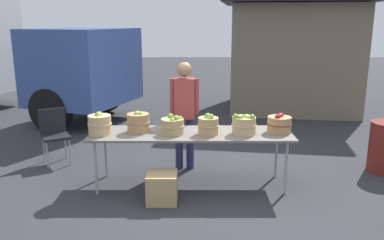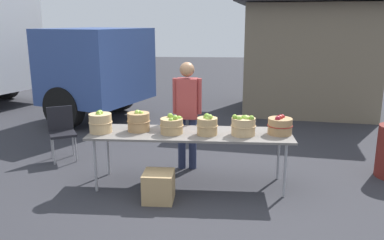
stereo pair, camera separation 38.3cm
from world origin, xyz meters
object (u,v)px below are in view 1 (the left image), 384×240
at_px(apple_basket_green_2, 174,125).
at_px(apple_basket_green_3, 209,125).
at_px(apple_basket_red_0, 280,124).
at_px(apple_basket_green_1, 139,122).
at_px(apple_basket_green_4, 245,125).
at_px(market_table, 192,135).
at_px(produce_crate, 163,187).
at_px(vendor_adult, 186,107).
at_px(folding_chair, 56,131).
at_px(apple_basket_green_0, 101,124).

height_order(apple_basket_green_2, apple_basket_green_3, apple_basket_green_3).
bearing_deg(apple_basket_red_0, apple_basket_green_1, 179.25).
bearing_deg(apple_basket_green_3, apple_basket_green_4, 2.18).
height_order(market_table, apple_basket_green_1, apple_basket_green_1).
xyz_separation_m(apple_basket_green_2, produce_crate, (-0.12, -0.47, -0.68)).
xyz_separation_m(apple_basket_green_3, apple_basket_red_0, (0.96, 0.10, -0.01)).
relative_size(apple_basket_green_2, apple_basket_green_3, 1.11).
height_order(market_table, vendor_adult, vendor_adult).
distance_m(apple_basket_green_3, apple_basket_green_4, 0.47).
distance_m(vendor_adult, produce_crate, 1.42).
relative_size(market_table, folding_chair, 3.14).
xyz_separation_m(market_table, apple_basket_green_1, (-0.71, 0.04, 0.17)).
bearing_deg(apple_basket_green_3, folding_chair, 157.32).
xyz_separation_m(vendor_adult, folding_chair, (-2.07, 0.28, -0.45)).
bearing_deg(folding_chair, apple_basket_red_0, -43.70).
relative_size(apple_basket_green_3, apple_basket_green_4, 0.87).
distance_m(apple_basket_green_2, apple_basket_green_4, 0.94).
height_order(apple_basket_red_0, folding_chair, apple_basket_red_0).
xyz_separation_m(market_table, vendor_adult, (-0.10, 0.64, 0.24)).
bearing_deg(apple_basket_red_0, apple_basket_green_4, -170.80).
relative_size(market_table, apple_basket_green_0, 8.47).
distance_m(apple_basket_green_1, apple_basket_green_4, 1.41).
height_order(apple_basket_green_4, vendor_adult, vendor_adult).
bearing_deg(apple_basket_green_1, apple_basket_green_3, -7.37).
xyz_separation_m(market_table, apple_basket_green_4, (0.70, -0.06, 0.16)).
bearing_deg(apple_basket_green_1, apple_basket_red_0, -0.75).
bearing_deg(apple_basket_green_2, market_table, 12.36).
xyz_separation_m(apple_basket_green_1, apple_basket_green_3, (0.94, -0.12, -0.00)).
bearing_deg(apple_basket_green_2, apple_basket_green_4, -0.42).
bearing_deg(folding_chair, apple_basket_green_1, -59.71).
height_order(apple_basket_green_2, vendor_adult, vendor_adult).
height_order(apple_basket_green_0, apple_basket_green_1, apple_basket_green_0).
relative_size(market_table, apple_basket_green_3, 9.41).
distance_m(apple_basket_green_2, vendor_adult, 0.72).
distance_m(vendor_adult, folding_chair, 2.13).
bearing_deg(apple_basket_green_3, apple_basket_green_1, 172.63).
bearing_deg(vendor_adult, apple_basket_green_2, 78.34).
bearing_deg(vendor_adult, apple_basket_green_1, 44.47).
xyz_separation_m(apple_basket_red_0, produce_crate, (-1.54, -0.54, -0.68)).
height_order(apple_basket_red_0, produce_crate, apple_basket_red_0).
relative_size(apple_basket_green_0, produce_crate, 0.85).
height_order(market_table, apple_basket_green_2, apple_basket_green_2).
xyz_separation_m(market_table, apple_basket_green_2, (-0.24, -0.05, 0.15)).
relative_size(market_table, apple_basket_red_0, 8.03).
bearing_deg(apple_basket_green_4, folding_chair, 161.08).
bearing_deg(apple_basket_green_3, apple_basket_green_0, 179.54).
height_order(apple_basket_green_3, vendor_adult, vendor_adult).
xyz_separation_m(apple_basket_green_0, produce_crate, (0.84, -0.46, -0.70)).
bearing_deg(produce_crate, apple_basket_red_0, 19.31).
relative_size(folding_chair, produce_crate, 2.29).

